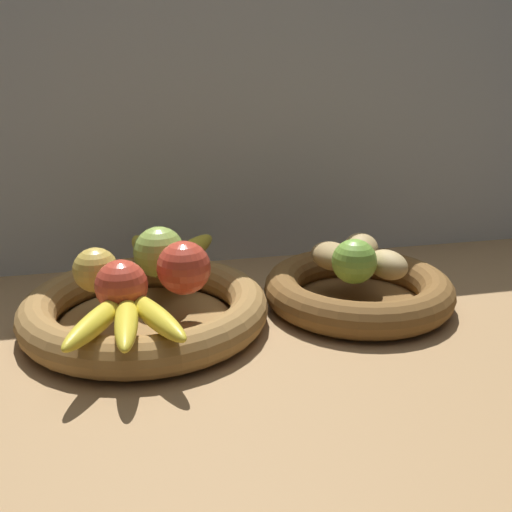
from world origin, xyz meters
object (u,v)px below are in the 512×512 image
object	(u,v)px
fruit_bowl_left	(145,309)
fruit_bowl_right	(358,290)
apple_golden_left	(96,270)
apple_green_back	(159,252)
potato_large	(360,260)
banana_bunch_back	(168,252)
potato_oblong	(332,256)
potato_back	(361,249)
banana_bunch_front	(127,317)
potato_small	(387,265)
apple_red_right	(184,267)
lime_near	(354,261)
apple_red_front	(121,286)

from	to	relation	value
fruit_bowl_left	fruit_bowl_right	size ratio (longest dim) A/B	1.21
apple_golden_left	apple_green_back	world-z (taller)	apple_green_back
apple_green_back	potato_large	world-z (taller)	apple_green_back
banana_bunch_back	potato_oblong	xyz separation A→B (cm)	(24.98, -9.02, 0.44)
fruit_bowl_left	apple_green_back	bearing A→B (deg)	63.04
banana_bunch_back	potato_back	xyz separation A→B (cm)	(30.47, -7.45, 0.77)
banana_bunch_front	banana_bunch_back	distance (cm)	24.78
banana_bunch_back	potato_small	world-z (taller)	potato_small
apple_red_right	banana_bunch_front	size ratio (longest dim) A/B	0.43
banana_bunch_back	potato_large	distance (cm)	30.85
apple_golden_left	apple_green_back	bearing A→B (deg)	23.57
banana_bunch_front	potato_back	distance (cm)	40.95
apple_red_right	lime_near	bearing A→B (deg)	-3.98
potato_back	lime_near	world-z (taller)	lime_near
apple_red_right	potato_small	size ratio (longest dim) A/B	1.08
fruit_bowl_right	apple_red_right	distance (cm)	28.29
fruit_bowl_left	banana_bunch_front	xyz separation A→B (cm)	(-2.59, -11.97, 4.33)
fruit_bowl_left	apple_golden_left	size ratio (longest dim) A/B	5.56
apple_red_right	banana_bunch_front	xyz separation A→B (cm)	(-8.19, -9.90, -2.39)
potato_small	potato_large	size ratio (longest dim) A/B	0.97
fruit_bowl_right	banana_bunch_front	size ratio (longest dim) A/B	1.67
apple_red_right	banana_bunch_front	bearing A→B (deg)	-129.62
apple_green_back	potato_oblong	xyz separation A→B (cm)	(26.74, -2.62, -1.80)
potato_oblong	lime_near	world-z (taller)	lime_near
apple_red_front	potato_large	world-z (taller)	apple_red_front
fruit_bowl_left	apple_golden_left	distance (cm)	9.03
fruit_bowl_right	banana_bunch_back	size ratio (longest dim) A/B	1.53
apple_red_front	banana_bunch_back	size ratio (longest dim) A/B	0.36
potato_small	potato_back	distance (cm)	7.56
apple_red_front	apple_green_back	bearing A→B (deg)	63.87
banana_bunch_front	lime_near	world-z (taller)	lime_near
potato_small	potato_large	xyz separation A→B (cm)	(-3.14, 3.14, -0.15)
potato_large	fruit_bowl_right	bearing A→B (deg)	0.00
lime_near	apple_golden_left	bearing A→B (deg)	172.08
fruit_bowl_left	lime_near	bearing A→B (deg)	-7.12
apple_red_right	fruit_bowl_right	bearing A→B (deg)	4.33
apple_green_back	potato_oblong	bearing A→B (deg)	-5.59
apple_red_right	apple_green_back	xyz separation A→B (cm)	(-2.87, 7.44, 0.10)
apple_red_right	potato_small	world-z (taller)	apple_red_right
banana_bunch_front	potato_oblong	bearing A→B (deg)	24.66
apple_red_front	potato_large	size ratio (longest dim) A/B	0.94
apple_golden_left	potato_small	xyz separation A→B (cm)	(42.64, -4.48, -1.05)
potato_small	potato_oblong	size ratio (longest dim) A/B	0.85
apple_green_back	banana_bunch_back	size ratio (longest dim) A/B	0.40
potato_oblong	lime_near	bearing A→B (deg)	-81.35
banana_bunch_front	potato_oblong	world-z (taller)	potato_oblong
fruit_bowl_right	banana_bunch_front	world-z (taller)	banana_bunch_front
apple_golden_left	apple_red_right	distance (cm)	12.59
potato_large	banana_bunch_front	bearing A→B (deg)	-161.41
fruit_bowl_left	banana_bunch_back	distance (cm)	13.40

